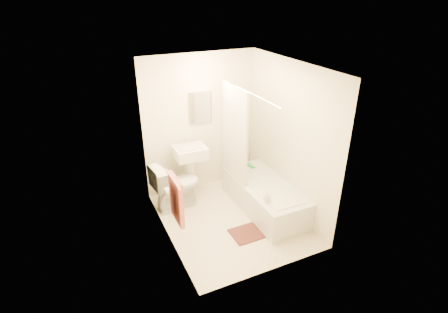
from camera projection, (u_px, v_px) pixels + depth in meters
name	position (u px, v px, depth m)	size (l,w,h in m)	color
floor	(231.00, 220.00, 5.52)	(2.40, 2.40, 0.00)	beige
ceiling	(232.00, 66.00, 4.47)	(2.40, 2.40, 0.00)	white
wall_back	(201.00, 124.00, 5.97)	(2.00, 0.02, 2.40)	beige
wall_left	(164.00, 164.00, 4.61)	(0.02, 2.40, 2.40)	beige
wall_right	(290.00, 139.00, 5.37)	(0.02, 2.40, 2.40)	beige
mirror	(200.00, 108.00, 5.82)	(0.40, 0.03, 0.55)	white
curtain_rod	(248.00, 92.00, 4.84)	(0.03, 0.03, 1.70)	silver
shower_curtain	(235.00, 134.00, 5.51)	(0.04, 0.80, 1.55)	silver
towel_bar	(173.00, 179.00, 4.47)	(0.02, 0.02, 0.60)	silver
towel	(176.00, 199.00, 4.62)	(0.06, 0.45, 0.66)	#CC7266
toilet_paper	(169.00, 191.00, 4.96)	(0.12, 0.12, 0.11)	white
toilet	(176.00, 186.00, 5.69)	(0.45, 0.80, 0.79)	silver
sink	(191.00, 169.00, 5.96)	(0.52, 0.41, 1.02)	white
bathtub	(265.00, 196.00, 5.69)	(0.73, 1.67, 0.47)	silver
bath_mat	(249.00, 233.00, 5.21)	(0.54, 0.40, 0.02)	#502921
soap_bottle	(267.00, 197.00, 5.08)	(0.08, 0.08, 0.18)	silver
scrub_brush	(250.00, 166.00, 6.12)	(0.06, 0.20, 0.04)	green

